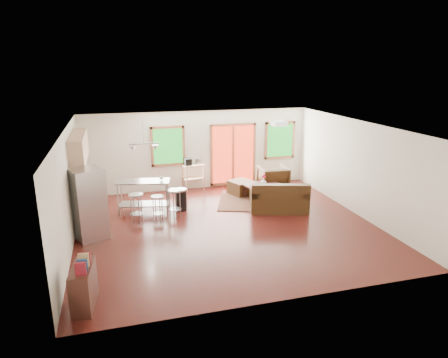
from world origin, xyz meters
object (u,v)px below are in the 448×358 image
object	(u,v)px
armchair	(273,177)
island	(143,191)
ottoman	(241,187)
refrigerator	(89,204)
loveseat	(279,199)
kitchen_cart	(192,168)
rug	(260,201)
coffee_table	(262,186)

from	to	relation	value
armchair	island	world-z (taller)	island
ottoman	refrigerator	bearing A→B (deg)	-153.44
armchair	island	xyz separation A→B (m)	(-4.27, -0.88, 0.18)
loveseat	armchair	size ratio (longest dim) A/B	1.98
ottoman	kitchen_cart	world-z (taller)	kitchen_cart
loveseat	ottoman	bearing A→B (deg)	125.26
rug	coffee_table	xyz separation A→B (m)	(0.19, 0.34, 0.37)
refrigerator	island	world-z (taller)	refrigerator
ottoman	island	bearing A→B (deg)	-165.38
coffee_table	kitchen_cart	distance (m)	2.40
armchair	rug	bearing A→B (deg)	52.60
loveseat	island	bearing A→B (deg)	-177.32
armchair	coffee_table	bearing A→B (deg)	46.79
rug	loveseat	distance (m)	0.95
refrigerator	island	xyz separation A→B (m)	(1.37, 1.43, -0.23)
rug	loveseat	xyz separation A→B (m)	(0.26, -0.85, 0.33)
loveseat	armchair	bearing A→B (deg)	89.00
coffee_table	rug	bearing A→B (deg)	-118.60
rug	island	distance (m)	3.54
rug	ottoman	bearing A→B (deg)	111.83
coffee_table	refrigerator	xyz separation A→B (m)	(-5.03, -1.75, 0.48)
ottoman	island	world-z (taller)	island
loveseat	refrigerator	distance (m)	5.16
island	coffee_table	bearing A→B (deg)	4.85
ottoman	island	xyz separation A→B (m)	(-3.14, -0.82, 0.42)
refrigerator	armchair	bearing A→B (deg)	-0.43
loveseat	island	world-z (taller)	island
rug	ottoman	world-z (taller)	ottoman
armchair	ottoman	distance (m)	1.16
loveseat	kitchen_cart	xyz separation A→B (m)	(-2.00, 2.58, 0.40)
loveseat	ottoman	world-z (taller)	loveseat
armchair	ottoman	world-z (taller)	armchair
rug	kitchen_cart	xyz separation A→B (m)	(-1.74, 1.73, 0.73)
kitchen_cart	ottoman	bearing A→B (deg)	-32.19
rug	coffee_table	world-z (taller)	coffee_table
rug	loveseat	size ratio (longest dim) A/B	1.35
rug	island	bearing A→B (deg)	179.53
ottoman	island	distance (m)	3.27
coffee_table	armchair	distance (m)	0.83
rug	loveseat	bearing A→B (deg)	-73.22
loveseat	ottoman	xyz separation A→B (m)	(-0.60, 1.70, -0.12)
armchair	ottoman	xyz separation A→B (m)	(-1.13, -0.06, -0.23)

